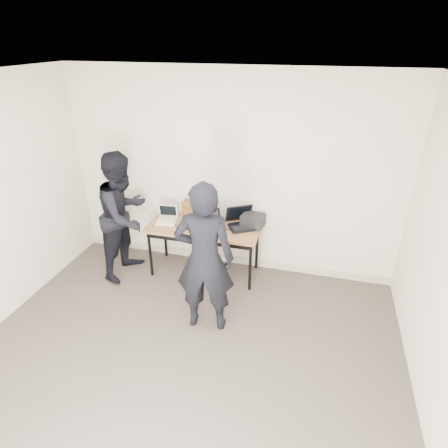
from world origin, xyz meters
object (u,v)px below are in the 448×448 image
(laptop_center, at_px, (206,222))
(equipment_box, at_px, (253,220))
(desk, at_px, (204,231))
(person_typist, at_px, (205,259))
(leather_satchel, at_px, (196,210))
(laptop_right, at_px, (241,222))
(person_observer, at_px, (124,215))
(laptop_beige, at_px, (167,219))

(laptop_center, distance_m, equipment_box, 0.63)
(equipment_box, bearing_deg, desk, -163.05)
(desk, xyz_separation_m, laptop_center, (0.02, 0.02, 0.12))
(laptop_center, bearing_deg, person_typist, -68.88)
(laptop_center, height_order, equipment_box, laptop_center)
(leather_satchel, xyz_separation_m, person_typist, (0.52, -1.23, 0.03))
(laptop_center, relative_size, laptop_right, 0.74)
(person_typist, bearing_deg, person_observer, -37.72)
(laptop_beige, bearing_deg, person_typist, -58.55)
(laptop_center, height_order, leather_satchel, laptop_center)
(laptop_beige, relative_size, person_observer, 0.17)
(laptop_center, bearing_deg, person_observer, -162.39)
(desk, xyz_separation_m, leather_satchel, (-0.18, 0.23, 0.19))
(person_typist, xyz_separation_m, person_observer, (-1.36, 0.78, -0.01))
(laptop_center, relative_size, equipment_box, 1.27)
(equipment_box, bearing_deg, person_typist, -103.72)
(equipment_box, bearing_deg, laptop_beige, -171.51)
(equipment_box, height_order, person_observer, person_observer)
(laptop_beige, bearing_deg, desk, -10.89)
(laptop_right, distance_m, person_typist, 1.16)
(laptop_right, distance_m, leather_satchel, 0.67)
(person_typist, bearing_deg, laptop_center, -81.04)
(laptop_center, xyz_separation_m, laptop_right, (0.46, 0.12, 0.00))
(person_typist, bearing_deg, equipment_box, -111.77)
(leather_satchel, bearing_deg, equipment_box, -0.56)
(desk, distance_m, person_observer, 1.07)
(desk, bearing_deg, person_typist, -72.46)
(desk, relative_size, leather_satchel, 4.13)
(equipment_box, bearing_deg, laptop_center, -164.38)
(desk, relative_size, person_observer, 0.87)
(desk, bearing_deg, leather_satchel, 127.32)
(equipment_box, xyz_separation_m, person_typist, (-0.29, -1.20, 0.08))
(person_observer, bearing_deg, leather_satchel, -53.12)
(leather_satchel, height_order, equipment_box, leather_satchel)
(leather_satchel, relative_size, person_typist, 0.21)
(person_observer, bearing_deg, laptop_beige, -54.86)
(laptop_center, relative_size, person_typist, 0.21)
(desk, bearing_deg, laptop_beige, 176.94)
(person_observer, bearing_deg, laptop_right, -67.60)
(laptop_center, bearing_deg, equipment_box, 19.73)
(equipment_box, bearing_deg, leather_satchel, 177.48)
(laptop_beige, relative_size, leather_satchel, 0.82)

